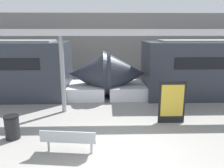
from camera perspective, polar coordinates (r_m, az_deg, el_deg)
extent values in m
plane|color=gray|center=(6.93, 2.06, -18.38)|extent=(60.00, 60.00, 0.00)
cube|color=gray|center=(17.11, -0.24, 9.72)|extent=(56.00, 0.20, 5.00)
cone|color=#2D333D|center=(12.49, 3.18, 2.76)|extent=(2.36, 2.63, 2.63)
cube|color=silver|center=(12.72, 4.13, -1.52)|extent=(2.13, 2.46, 0.70)
cone|color=#2D333D|center=(12.48, -5.86, 2.70)|extent=(2.36, 2.63, 2.63)
cube|color=silver|center=(12.72, -6.76, -1.60)|extent=(2.13, 2.46, 0.70)
cube|color=#ADB2B7|center=(7.03, -11.03, -13.91)|extent=(1.73, 0.63, 0.04)
cube|color=#ADB2B7|center=(6.77, -11.56, -13.31)|extent=(1.69, 0.22, 0.32)
cylinder|color=#ADB2B7|center=(7.34, -16.22, -15.04)|extent=(0.07, 0.07, 0.43)
cylinder|color=#ADB2B7|center=(7.00, -5.37, -16.03)|extent=(0.07, 0.07, 0.43)
cylinder|color=black|center=(8.49, -24.61, -10.42)|extent=(0.49, 0.49, 0.78)
cylinder|color=black|center=(8.33, -24.90, -7.76)|extent=(0.51, 0.51, 0.06)
cube|color=black|center=(9.17, 15.38, -4.69)|extent=(1.08, 0.06, 1.73)
cube|color=gold|center=(9.11, 15.48, -4.24)|extent=(0.91, 0.01, 1.32)
cylinder|color=gray|center=(10.10, -12.79, 2.27)|extent=(0.20, 0.20, 3.48)
cube|color=#B7B7BC|center=(9.91, -13.37, 12.97)|extent=(28.00, 0.60, 0.28)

